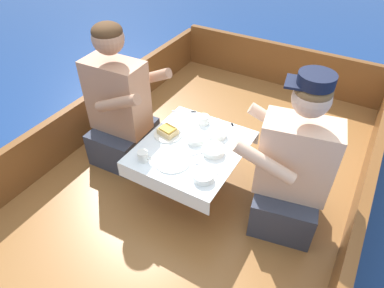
{
  "coord_description": "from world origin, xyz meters",
  "views": [
    {
      "loc": [
        0.82,
        -1.39,
        2.03
      ],
      "look_at": [
        0.0,
        0.02,
        0.69
      ],
      "focal_mm": 32.0,
      "sensor_mm": 36.0,
      "label": 1
    }
  ],
  "objects_px": {
    "sandwich": "(168,131)",
    "coffee_cup_starboard": "(143,156)",
    "coffee_cup_port": "(203,119)",
    "person_port": "(120,110)",
    "person_starboard": "(292,171)"
  },
  "relations": [
    {
      "from": "person_port",
      "to": "coffee_cup_starboard",
      "type": "xyz_separation_m",
      "value": [
        0.42,
        -0.31,
        -0.0
      ]
    },
    {
      "from": "person_port",
      "to": "person_starboard",
      "type": "relative_size",
      "value": 1.02
    },
    {
      "from": "person_port",
      "to": "coffee_cup_starboard",
      "type": "height_order",
      "value": "person_port"
    },
    {
      "from": "sandwich",
      "to": "coffee_cup_starboard",
      "type": "relative_size",
      "value": 1.42
    },
    {
      "from": "person_starboard",
      "to": "coffee_cup_starboard",
      "type": "height_order",
      "value": "person_starboard"
    },
    {
      "from": "coffee_cup_port",
      "to": "coffee_cup_starboard",
      "type": "distance_m",
      "value": 0.52
    },
    {
      "from": "coffee_cup_port",
      "to": "coffee_cup_starboard",
      "type": "relative_size",
      "value": 1.17
    },
    {
      "from": "sandwich",
      "to": "coffee_cup_port",
      "type": "distance_m",
      "value": 0.27
    },
    {
      "from": "person_port",
      "to": "person_starboard",
      "type": "bearing_deg",
      "value": -1.65
    },
    {
      "from": "sandwich",
      "to": "coffee_cup_starboard",
      "type": "height_order",
      "value": "coffee_cup_starboard"
    },
    {
      "from": "person_port",
      "to": "coffee_cup_starboard",
      "type": "distance_m",
      "value": 0.52
    },
    {
      "from": "coffee_cup_starboard",
      "to": "person_starboard",
      "type": "bearing_deg",
      "value": 22.49
    },
    {
      "from": "coffee_cup_port",
      "to": "person_port",
      "type": "bearing_deg",
      "value": -160.09
    },
    {
      "from": "coffee_cup_starboard",
      "to": "person_port",
      "type": "bearing_deg",
      "value": 143.99
    },
    {
      "from": "person_port",
      "to": "coffee_cup_starboard",
      "type": "bearing_deg",
      "value": -38.61
    }
  ]
}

